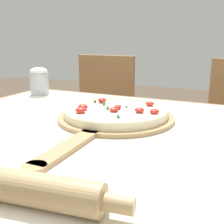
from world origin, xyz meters
TOP-DOWN VIEW (x-y plane):
  - dining_table at (0.00, 0.00)m, footprint 1.12×0.95m
  - towel_cloth at (0.00, 0.00)m, footprint 1.04×0.87m
  - pizza_peel at (0.04, 0.08)m, footprint 0.36×0.60m
  - pizza at (0.04, 0.11)m, footprint 0.32×0.32m
  - rolling_pin at (0.07, -0.38)m, footprint 0.41×0.09m
  - chair_left at (-0.39, 0.84)m, footprint 0.41×0.41m
  - flour_cup at (-0.43, 0.33)m, footprint 0.08×0.08m

SIDE VIEW (x-z plane):
  - chair_left at x=-0.39m, z-range 0.07..0.95m
  - dining_table at x=0.00m, z-range 0.26..0.99m
  - towel_cloth at x=0.00m, z-range 0.74..0.74m
  - pizza_peel at x=0.04m, z-range 0.74..0.75m
  - pizza at x=0.04m, z-range 0.75..0.79m
  - rolling_pin at x=0.07m, z-range 0.74..0.79m
  - flour_cup at x=-0.43m, z-range 0.74..0.86m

